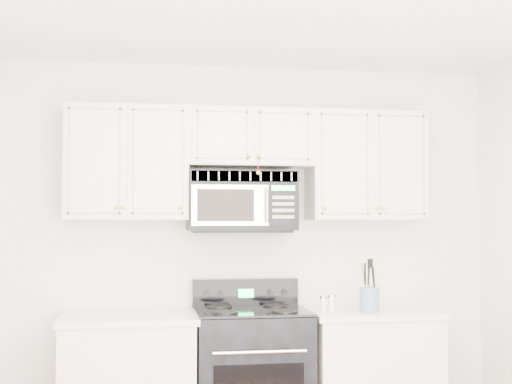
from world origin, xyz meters
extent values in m
cube|color=silver|center=(0.00, 1.75, 1.30)|extent=(3.50, 0.01, 2.60)
cube|color=silver|center=(0.00, -1.75, 1.30)|extent=(3.50, 0.01, 2.60)
cube|color=silver|center=(-0.80, 1.44, 0.90)|extent=(0.86, 0.65, 0.04)
cube|color=silver|center=(0.80, 1.44, 0.44)|extent=(0.82, 0.63, 0.88)
cube|color=silver|center=(0.80, 1.44, 0.90)|extent=(0.86, 0.65, 0.04)
cube|color=black|center=(-0.01, 1.44, 0.46)|extent=(0.73, 0.63, 0.92)
cylinder|color=#B4B6C2|center=(-0.01, 1.09, 0.72)|extent=(0.58, 0.02, 0.02)
cube|color=black|center=(-0.01, 1.44, 0.93)|extent=(0.73, 0.63, 0.02)
cube|color=black|center=(-0.01, 1.71, 1.02)|extent=(0.73, 0.08, 0.19)
cube|color=#27FF5D|center=(-0.01, 1.67, 1.02)|extent=(0.11, 0.00, 0.06)
cube|color=silver|center=(-0.82, 1.58, 1.90)|extent=(0.80, 0.33, 0.75)
cube|color=silver|center=(0.82, 1.58, 1.90)|extent=(0.80, 0.33, 0.75)
cube|color=silver|center=(0.00, 1.58, 2.08)|extent=(0.84, 0.33, 0.39)
sphere|color=gold|center=(-0.84, 1.40, 1.60)|extent=(0.03, 0.03, 0.03)
sphere|color=gold|center=(-0.48, 1.40, 1.60)|extent=(0.03, 0.03, 0.03)
sphere|color=gold|center=(0.48, 1.40, 1.60)|extent=(0.03, 0.03, 0.03)
sphere|color=gold|center=(0.84, 1.40, 1.60)|extent=(0.03, 0.03, 0.03)
sphere|color=gold|center=(-0.03, 1.40, 1.94)|extent=(0.03, 0.03, 0.03)
sphere|color=gold|center=(0.03, 1.40, 1.94)|extent=(0.03, 0.03, 0.03)
cylinder|color=red|center=(0.03, 1.40, 1.89)|extent=(0.01, 0.00, 0.11)
sphere|color=gold|center=(0.03, 1.40, 1.83)|extent=(0.04, 0.04, 0.04)
cube|color=black|center=(-0.06, 1.57, 1.65)|extent=(0.72, 0.36, 0.40)
cube|color=#A59F8B|center=(-0.06, 1.40, 1.80)|extent=(0.70, 0.01, 0.07)
cube|color=silver|center=(-0.16, 1.39, 1.62)|extent=(0.50, 0.01, 0.26)
cube|color=black|center=(-0.19, 1.38, 1.62)|extent=(0.37, 0.01, 0.21)
cube|color=black|center=(0.19, 1.39, 1.62)|extent=(0.20, 0.01, 0.26)
cube|color=#27FF5D|center=(0.19, 1.38, 1.73)|extent=(0.16, 0.00, 0.03)
cylinder|color=#B4B6C2|center=(0.08, 1.35, 1.62)|extent=(0.02, 0.02, 0.23)
cylinder|color=slate|center=(0.75, 1.31, 1.00)|extent=(0.13, 0.13, 0.16)
cylinder|color=olive|center=(0.79, 1.31, 1.08)|extent=(0.01, 0.01, 0.28)
cylinder|color=black|center=(0.73, 1.34, 1.09)|extent=(0.01, 0.01, 0.30)
cylinder|color=olive|center=(0.74, 1.28, 1.10)|extent=(0.01, 0.01, 0.32)
cylinder|color=black|center=(0.79, 1.31, 1.08)|extent=(0.01, 0.01, 0.28)
cylinder|color=olive|center=(0.73, 1.34, 1.09)|extent=(0.01, 0.01, 0.30)
cylinder|color=black|center=(0.74, 1.28, 1.10)|extent=(0.01, 0.01, 0.32)
cylinder|color=olive|center=(0.79, 1.31, 1.08)|extent=(0.01, 0.01, 0.28)
cylinder|color=silver|center=(0.45, 1.34, 0.96)|extent=(0.04, 0.04, 0.09)
cylinder|color=#B4B6C2|center=(0.45, 1.34, 1.02)|extent=(0.04, 0.04, 0.02)
cylinder|color=silver|center=(0.51, 1.35, 0.97)|extent=(0.04, 0.04, 0.09)
cylinder|color=#B4B6C2|center=(0.51, 1.35, 1.02)|extent=(0.05, 0.05, 0.02)
camera|label=1|loc=(-0.73, -3.19, 1.53)|focal=50.00mm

